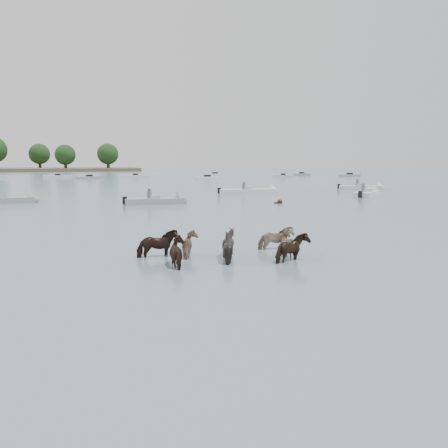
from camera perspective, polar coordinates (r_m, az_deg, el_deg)
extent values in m
plane|color=#4E6070|center=(16.64, 3.12, -4.36)|extent=(400.00, 400.00, 0.00)
imported|color=black|center=(17.04, -8.25, -2.77)|extent=(1.55, 0.82, 1.26)
imported|color=#87735B|center=(17.10, -4.04, -2.84)|extent=(1.18, 1.31, 1.15)
imported|color=black|center=(17.38, 0.61, -2.60)|extent=(1.32, 1.25, 1.18)
imported|color=#7D6655|center=(18.44, 6.40, -2.06)|extent=(1.39, 0.64, 1.17)
imported|color=black|center=(15.63, -5.38, -3.78)|extent=(1.43, 1.51, 1.20)
imported|color=black|center=(16.27, 0.46, -3.26)|extent=(1.47, 1.43, 1.22)
imported|color=black|center=(16.33, 8.42, -3.31)|extent=(1.57, 1.28, 1.21)
imported|color=gray|center=(17.38, 8.42, -2.73)|extent=(1.41, 1.47, 1.16)
sphere|color=black|center=(38.36, 6.94, 2.74)|extent=(0.44, 0.44, 0.44)
cube|color=black|center=(38.27, 6.59, 2.59)|extent=(0.50, 0.22, 0.18)
cube|color=gray|center=(42.55, -25.71, 2.63)|extent=(5.01, 1.90, 0.55)
cone|color=gray|center=(42.35, -22.41, 2.79)|extent=(1.00, 1.65, 1.60)
cube|color=#99ADB7|center=(42.52, -25.74, 3.10)|extent=(0.87, 1.17, 0.35)
cube|color=gray|center=(37.97, -8.63, 2.78)|extent=(4.76, 1.66, 0.55)
cone|color=gray|center=(38.37, -5.12, 2.89)|extent=(0.92, 1.61, 1.60)
cube|color=#99ADB7|center=(37.94, -8.64, 3.31)|extent=(0.81, 1.13, 0.35)
cube|color=black|center=(37.71, -12.21, 2.88)|extent=(0.35, 0.35, 0.60)
cylinder|color=#595966|center=(37.88, -9.25, 3.59)|extent=(0.36, 0.36, 0.70)
sphere|color=#595966|center=(37.85, -9.27, 4.27)|extent=(0.24, 0.24, 0.24)
cube|color=silver|center=(49.49, 2.91, 4.03)|extent=(6.26, 2.13, 0.55)
cone|color=silver|center=(50.32, 6.32, 4.06)|extent=(1.04, 1.67, 1.60)
cube|color=#99ADB7|center=(49.47, 2.92, 4.44)|extent=(0.89, 1.19, 0.35)
cube|color=black|center=(48.84, -0.60, 4.17)|extent=(0.38, 0.38, 0.60)
cylinder|color=#595966|center=(49.33, 2.48, 4.66)|extent=(0.36, 0.36, 0.70)
sphere|color=#595966|center=(49.31, 2.48, 5.18)|extent=(0.24, 0.24, 0.24)
cube|color=silver|center=(47.73, 17.23, 3.55)|extent=(4.42, 4.27, 0.55)
cone|color=silver|center=(49.94, 17.86, 3.70)|extent=(1.75, 1.78, 1.60)
cube|color=#99ADB7|center=(47.71, 17.25, 3.96)|extent=(1.35, 1.36, 0.35)
cube|color=black|center=(45.52, 16.55, 3.57)|extent=(0.49, 0.49, 0.60)
cylinder|color=#595966|center=(47.48, 16.85, 4.20)|extent=(0.36, 0.36, 0.70)
sphere|color=#595966|center=(47.45, 16.87, 4.75)|extent=(0.24, 0.24, 0.24)
cube|color=silver|center=(58.78, 16.50, 4.33)|extent=(5.23, 3.58, 0.55)
cone|color=silver|center=(59.15, 18.92, 4.25)|extent=(1.49, 1.83, 1.60)
cube|color=#99ADB7|center=(58.76, 16.51, 4.67)|extent=(1.20, 1.35, 0.35)
cube|color=black|center=(58.50, 14.06, 4.55)|extent=(0.47, 0.47, 0.60)
cylinder|color=#595966|center=(58.54, 16.19, 4.87)|extent=(0.36, 0.36, 0.70)
sphere|color=#595966|center=(58.52, 16.21, 5.31)|extent=(0.24, 0.24, 0.24)
cube|color=silver|center=(99.60, -19.91, 5.53)|extent=(5.54, 1.68, 0.60)
cube|color=black|center=(99.59, -19.92, 5.74)|extent=(1.03, 1.03, 0.50)
cube|color=gray|center=(91.46, -16.36, 5.51)|extent=(4.79, 3.05, 0.60)
cube|color=black|center=(91.45, -16.37, 5.75)|extent=(1.29, 1.29, 0.50)
cube|color=silver|center=(97.08, -10.92, 5.80)|extent=(5.61, 1.51, 0.60)
cube|color=black|center=(97.07, -10.93, 6.03)|extent=(1.00, 1.00, 0.50)
cube|color=silver|center=(86.30, -2.09, 5.70)|extent=(4.92, 2.81, 0.60)
cube|color=black|center=(86.28, -2.09, 5.95)|extent=(1.25, 1.25, 0.50)
cube|color=silver|center=(105.90, -1.12, 6.11)|extent=(5.44, 3.49, 0.60)
cube|color=black|center=(105.89, -1.12, 6.31)|extent=(1.32, 1.32, 0.50)
cube|color=silver|center=(96.22, 7.34, 5.86)|extent=(4.51, 2.97, 0.60)
cube|color=black|center=(96.20, 7.35, 6.09)|extent=(1.30, 1.30, 0.50)
cube|color=gray|center=(108.77, 9.60, 6.05)|extent=(4.30, 2.05, 0.60)
cube|color=black|center=(108.76, 9.60, 6.25)|extent=(1.13, 1.13, 0.50)
cube|color=gray|center=(103.40, 15.30, 5.79)|extent=(5.03, 2.33, 0.60)
cube|color=black|center=(103.39, 15.30, 6.00)|extent=(1.16, 1.16, 0.50)
cylinder|color=#382619|center=(170.94, -21.85, 6.68)|extent=(1.00, 1.00, 3.15)
sphere|color=black|center=(170.94, -21.92, 8.06)|extent=(7.01, 7.01, 7.01)
cylinder|color=#382619|center=(158.69, -19.03, 6.73)|extent=(1.00, 1.00, 2.94)
sphere|color=black|center=(158.69, -19.09, 8.12)|extent=(6.54, 6.54, 6.54)
cylinder|color=#382619|center=(158.81, -14.16, 6.95)|extent=(1.00, 1.00, 3.12)
sphere|color=black|center=(158.81, -14.21, 8.42)|extent=(6.93, 6.93, 6.93)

